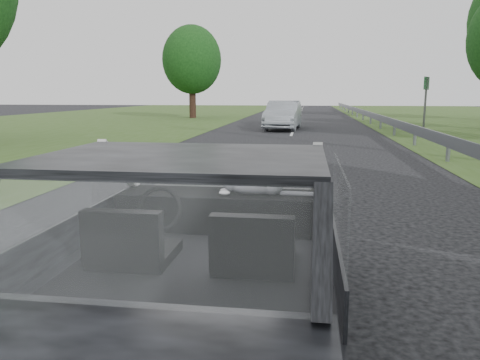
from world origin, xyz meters
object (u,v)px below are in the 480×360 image
(subject_car, at_px, (201,250))
(cat, at_px, (254,184))
(other_car, at_px, (283,115))
(highway_sign, at_px, (425,104))

(subject_car, xyz_separation_m, cat, (0.30, 0.59, 0.36))
(cat, xyz_separation_m, other_car, (-0.85, 20.29, -0.37))
(highway_sign, bearing_deg, other_car, -149.24)
(cat, bearing_deg, other_car, 89.09)
(other_car, bearing_deg, subject_car, -84.84)
(subject_car, distance_m, cat, 0.75)
(cat, distance_m, other_car, 20.31)
(cat, xyz_separation_m, highway_sign, (6.15, 21.01, 0.22))
(cat, relative_size, other_car, 0.14)
(highway_sign, bearing_deg, cat, -81.39)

